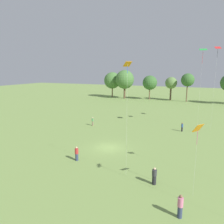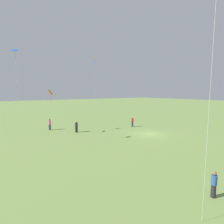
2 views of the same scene
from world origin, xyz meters
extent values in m
plane|color=#7A994C|center=(0.00, 0.00, 0.00)|extent=(240.00, 240.00, 0.00)
cylinder|color=#333D5B|center=(-1.73, -5.75, 0.45)|extent=(0.52, 0.52, 0.90)
cylinder|color=#B72D2D|center=(-1.73, -5.75, 1.24)|extent=(0.61, 0.61, 0.67)
sphere|color=beige|center=(-1.73, -5.75, 1.69)|extent=(0.24, 0.24, 0.24)
cylinder|color=#232328|center=(8.45, -7.51, 0.46)|extent=(0.53, 0.53, 0.92)
cylinder|color=#333338|center=(8.45, -7.51, 1.23)|extent=(0.62, 0.62, 0.62)
sphere|color=beige|center=(8.45, -7.51, 1.65)|extent=(0.24, 0.24, 0.24)
cylinder|color=#333D5B|center=(11.41, -11.61, 0.47)|extent=(0.51, 0.51, 0.94)
cylinder|color=pink|center=(11.41, -11.61, 1.31)|extent=(0.60, 0.60, 0.74)
sphere|color=brown|center=(11.41, -11.61, 1.80)|extent=(0.24, 0.24, 0.24)
cylinder|color=#232328|center=(8.70, 13.23, 0.41)|extent=(0.40, 0.40, 0.81)
cylinder|color=#2D5193|center=(8.70, 13.23, 1.11)|extent=(0.48, 0.48, 0.59)
sphere|color=brown|center=(8.70, 13.23, 1.52)|extent=(0.24, 0.24, 0.24)
cube|color=orange|center=(12.12, -7.98, 6.30)|extent=(0.96, 1.05, 0.75)
cylinder|color=#E54C99|center=(12.12, -7.98, 5.42)|extent=(0.04, 0.04, 1.22)
cylinder|color=silver|center=(12.12, -7.98, 3.15)|extent=(0.01, 0.01, 6.30)
cube|color=blue|center=(16.72, -4.79, 10.95)|extent=(0.82, 0.79, 0.31)
cylinder|color=green|center=(16.72, -4.79, 10.39)|extent=(0.04, 0.04, 0.74)
cylinder|color=silver|center=(16.72, -4.79, 5.48)|extent=(0.01, 0.01, 10.95)
cube|color=orange|center=(5.30, -6.99, 11.71)|extent=(0.89, 0.92, 0.49)
cylinder|color=blue|center=(5.30, -6.99, 11.16)|extent=(0.04, 0.04, 0.67)
cylinder|color=silver|center=(5.30, -6.99, 5.86)|extent=(0.01, 0.01, 11.71)
cylinder|color=silver|center=(11.24, 13.88, 7.26)|extent=(0.01, 0.01, 14.52)
camera|label=1|loc=(12.76, -27.35, 11.21)|focal=35.00mm
camera|label=2|loc=(19.43, 17.80, 6.37)|focal=28.00mm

